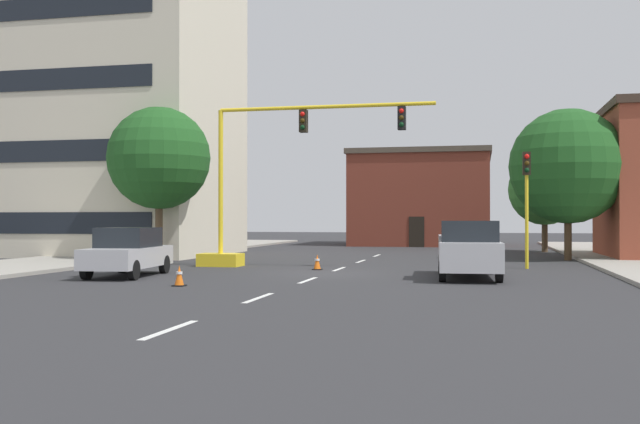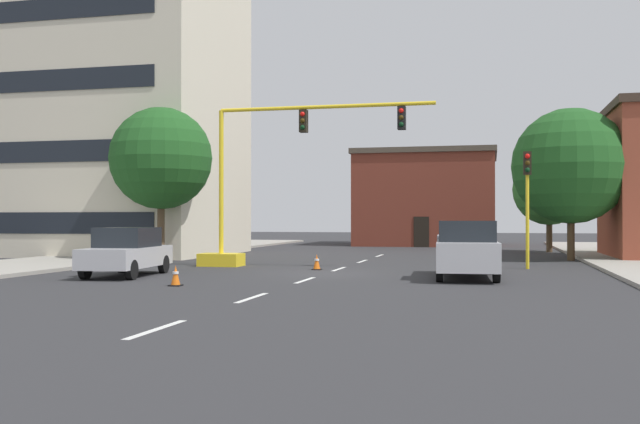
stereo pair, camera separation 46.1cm
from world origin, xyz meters
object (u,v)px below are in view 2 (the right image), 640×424
pickup_truck_silver (466,250)px  sedan_silver_near_left (127,251)px  traffic_signal_gantry (251,213)px  traffic_cone_roadside_a (317,262)px  tree_left_near (161,159)px  traffic_cone_roadside_b (176,276)px  traffic_light_pole_right (527,183)px  tree_right_far (549,189)px  tree_right_mid (571,166)px

pickup_truck_silver → sedan_silver_near_left: (-11.87, -1.94, -0.09)m
sedan_silver_near_left → pickup_truck_silver: bearing=9.3°
traffic_signal_gantry → pickup_truck_silver: (9.20, -3.97, -1.33)m
traffic_signal_gantry → traffic_cone_roadside_a: traffic_signal_gantry is taller
pickup_truck_silver → sedan_silver_near_left: 12.02m
tree_left_near → traffic_cone_roadside_b: 14.12m
traffic_signal_gantry → traffic_cone_roadside_b: 9.28m
traffic_light_pole_right → tree_right_far: (2.00, 15.59, 0.31)m
traffic_signal_gantry → sedan_silver_near_left: 6.63m
pickup_truck_silver → tree_left_near: bearing=155.4°
traffic_signal_gantry → tree_right_mid: 16.10m
tree_right_far → sedan_silver_near_left: (-16.15, -22.69, -2.95)m
tree_left_near → traffic_cone_roadside_b: size_ratio=11.76×
tree_left_near → traffic_cone_roadside_a: 10.70m
traffic_light_pole_right → pickup_truck_silver: 6.19m
pickup_truck_silver → traffic_cone_roadside_b: (-8.54, -5.08, -0.66)m
tree_right_mid → traffic_cone_roadside_a: size_ratio=11.91×
pickup_truck_silver → traffic_cone_roadside_a: 6.59m
traffic_signal_gantry → traffic_light_pole_right: bearing=5.9°
traffic_signal_gantry → pickup_truck_silver: 10.11m
tree_right_far → traffic_cone_roadside_b: bearing=-116.4°
pickup_truck_silver → sedan_silver_near_left: bearing=-170.7°
pickup_truck_silver → traffic_cone_roadside_a: (-5.98, 2.69, -0.67)m
sedan_silver_near_left → tree_right_mid: bearing=39.9°
traffic_cone_roadside_a → traffic_cone_roadside_b: 8.18m
tree_right_mid → pickup_truck_silver: tree_right_mid is taller
traffic_signal_gantry → tree_left_near: (-5.52, 2.77, 2.66)m
traffic_signal_gantry → sedan_silver_near_left: bearing=-114.3°
tree_right_mid → traffic_cone_roadside_a: 14.68m
tree_right_mid → sedan_silver_near_left: 21.83m
traffic_signal_gantry → sedan_silver_near_left: traffic_signal_gantry is taller
pickup_truck_silver → traffic_cone_roadside_a: bearing=155.8°
tree_left_near → pickup_truck_silver: (14.73, -6.74, -4.00)m
tree_left_near → sedan_silver_near_left: tree_left_near is taller
traffic_signal_gantry → traffic_cone_roadside_a: bearing=-21.6°
tree_right_mid → tree_right_far: tree_right_mid is taller
traffic_light_pole_right → traffic_cone_roadside_b: size_ratio=7.57×
traffic_signal_gantry → traffic_cone_roadside_b: (0.66, -9.04, -2.00)m
tree_right_mid → tree_right_far: (-0.36, 8.90, -0.80)m
tree_right_mid → traffic_cone_roadside_b: (-13.18, -16.92, -4.33)m
traffic_light_pole_right → tree_right_mid: (2.36, 6.68, 1.11)m
tree_right_far → traffic_signal_gantry: bearing=-128.8°
tree_left_near → traffic_cone_roadside_a: bearing=-24.8°
traffic_cone_roadside_a → tree_right_mid: bearing=40.7°
tree_right_mid → traffic_signal_gantry: bearing=-150.4°
tree_right_far → traffic_cone_roadside_a: tree_right_far is taller
traffic_light_pole_right → tree_right_far: bearing=82.7°
tree_left_near → tree_right_mid: (19.37, 5.11, -0.33)m
traffic_signal_gantry → tree_right_far: bearing=51.2°
pickup_truck_silver → traffic_cone_roadside_b: pickup_truck_silver is taller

